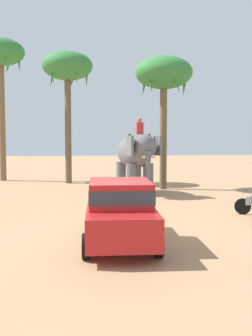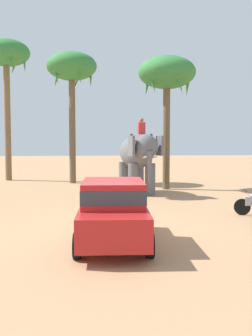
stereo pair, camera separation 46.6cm
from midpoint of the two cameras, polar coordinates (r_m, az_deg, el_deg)
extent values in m
plane|color=tan|center=(11.25, -0.95, -10.07)|extent=(120.00, 120.00, 0.00)
cube|color=red|center=(10.37, -0.61, -7.43)|extent=(1.93, 4.19, 0.76)
cube|color=red|center=(10.16, -0.60, -3.67)|extent=(1.68, 2.19, 0.64)
cube|color=#2D3842|center=(10.16, -0.60, -3.67)|extent=(1.70, 2.21, 0.35)
cylinder|color=black|center=(11.70, -5.01, -8.03)|extent=(0.21, 0.61, 0.60)
cylinder|color=black|center=(11.75, 3.38, -7.97)|extent=(0.21, 0.61, 0.60)
cylinder|color=black|center=(9.23, -5.74, -11.32)|extent=(0.21, 0.61, 0.60)
cylinder|color=black|center=(9.29, 4.99, -11.22)|extent=(0.21, 0.61, 0.60)
ellipsoid|color=slate|center=(20.20, 2.20, 2.37)|extent=(2.10, 3.33, 1.70)
cylinder|color=slate|center=(19.55, 4.24, -1.67)|extent=(0.52, 0.52, 1.60)
cylinder|color=slate|center=(19.27, 1.78, -1.74)|extent=(0.52, 0.52, 1.60)
cylinder|color=slate|center=(21.30, 2.55, -1.19)|extent=(0.52, 0.52, 1.60)
cylinder|color=slate|center=(21.05, 0.28, -1.25)|extent=(0.52, 0.52, 1.60)
ellipsoid|color=slate|center=(18.65, 3.72, 3.13)|extent=(1.25, 1.17, 1.20)
cube|color=slate|center=(19.00, 5.68, 3.29)|extent=(0.25, 0.81, 0.96)
cube|color=slate|center=(18.52, 1.51, 3.29)|extent=(0.25, 0.81, 0.96)
cone|color=slate|center=(18.27, 4.17, -0.03)|extent=(0.42, 0.42, 1.60)
cone|color=beige|center=(18.38, 4.89, 1.56)|extent=(0.21, 0.57, 0.21)
cone|color=beige|center=(18.21, 3.36, 1.54)|extent=(0.21, 0.57, 0.21)
cube|color=red|center=(19.39, 2.98, 5.84)|extent=(0.38, 0.29, 0.60)
sphere|color=#8E6647|center=(19.41, 2.98, 7.08)|extent=(0.22, 0.22, 0.22)
cylinder|color=#333338|center=(19.56, 4.42, 4.21)|extent=(0.12, 0.12, 0.55)
cylinder|color=#333338|center=(19.23, 1.50, 4.22)|extent=(0.12, 0.12, 0.55)
cylinder|color=black|center=(15.07, 17.55, -5.47)|extent=(0.61, 0.22, 0.60)
cylinder|color=black|center=(15.00, 17.94, -3.13)|extent=(0.15, 0.55, 0.04)
cylinder|color=brown|center=(22.01, 6.56, 5.12)|extent=(0.40, 0.40, 6.33)
ellipsoid|color=#337A38|center=(22.33, 6.63, 13.78)|extent=(3.20, 3.20, 1.80)
cone|color=#337A38|center=(22.54, 9.68, 12.37)|extent=(0.40, 0.92, 1.64)
cone|color=#337A38|center=(23.44, 6.92, 12.08)|extent=(0.91, 0.57, 1.67)
cone|color=#337A38|center=(22.76, 3.79, 12.34)|extent=(0.73, 0.83, 1.69)
cone|color=#337A38|center=(21.39, 4.43, 12.87)|extent=(0.73, 0.83, 1.69)
cone|color=#337A38|center=(21.24, 8.30, 12.91)|extent=(0.91, 0.57, 1.67)
cylinder|color=brown|center=(27.99, -16.55, 6.98)|extent=(0.42, 0.42, 8.51)
ellipsoid|color=#337A38|center=(28.58, -16.74, 15.93)|extent=(3.20, 3.20, 1.80)
cone|color=#337A38|center=(28.28, -14.24, 15.07)|extent=(0.40, 0.92, 1.64)
cone|color=#337A38|center=(29.51, -15.55, 14.58)|extent=(0.91, 0.57, 1.67)
cone|color=#337A38|center=(27.31, -16.40, 15.43)|extent=(0.91, 0.57, 1.67)
cylinder|color=brown|center=(25.30, -7.37, 6.04)|extent=(0.41, 0.41, 7.28)
ellipsoid|color=#337A38|center=(25.72, -7.45, 14.62)|extent=(3.20, 3.20, 1.80)
cone|color=#337A38|center=(25.63, -4.68, 13.54)|extent=(0.40, 0.92, 1.64)
cone|color=#337A38|center=(26.75, -6.55, 13.13)|extent=(0.91, 0.57, 1.67)
cone|color=#337A38|center=(26.37, -9.56, 13.23)|extent=(0.73, 0.83, 1.69)
cone|color=#337A38|center=(24.99, -9.78, 13.74)|extent=(0.73, 0.83, 1.69)
cone|color=#337A38|center=(24.50, -6.63, 13.97)|extent=(0.91, 0.57, 1.67)
camera|label=1|loc=(0.23, -89.18, 0.06)|focal=41.50mm
camera|label=2|loc=(0.23, 90.82, -0.06)|focal=41.50mm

